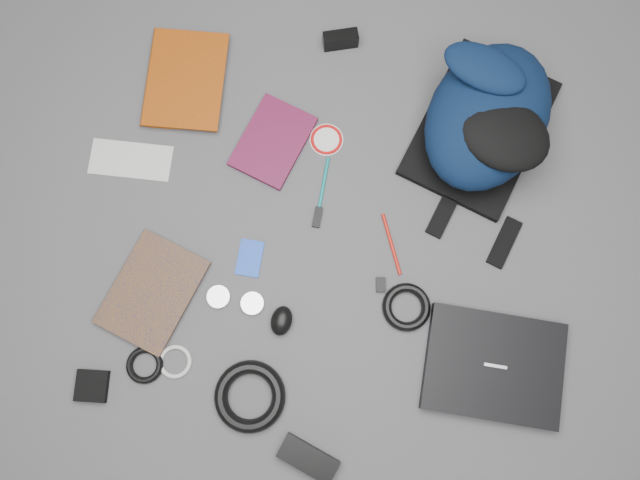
# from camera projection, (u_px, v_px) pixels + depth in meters

# --- Properties ---
(ground) EXTENTS (4.00, 4.00, 0.00)m
(ground) POSITION_uv_depth(u_px,v_px,m) (320.00, 242.00, 1.55)
(ground) COLOR #4F4F51
(ground) RESTS_ON ground
(backpack) EXTENTS (0.45, 0.52, 0.18)m
(backpack) POSITION_uv_depth(u_px,v_px,m) (488.00, 116.00, 1.51)
(backpack) COLOR black
(backpack) RESTS_ON ground
(laptop) EXTENTS (0.34, 0.27, 0.03)m
(laptop) POSITION_uv_depth(u_px,v_px,m) (494.00, 366.00, 1.48)
(laptop) COLOR black
(laptop) RESTS_ON ground
(textbook_red) EXTENTS (0.20, 0.27, 0.03)m
(textbook_red) POSITION_uv_depth(u_px,v_px,m) (147.00, 77.00, 1.62)
(textbook_red) COLOR #873307
(textbook_red) RESTS_ON ground
(comic_book) EXTENTS (0.27, 0.31, 0.02)m
(comic_book) POSITION_uv_depth(u_px,v_px,m) (119.00, 275.00, 1.52)
(comic_book) COLOR #9B5D0B
(comic_book) RESTS_ON ground
(envelope) EXTENTS (0.21, 0.10, 0.00)m
(envelope) POSITION_uv_depth(u_px,v_px,m) (131.00, 160.00, 1.59)
(envelope) COLOR silver
(envelope) RESTS_ON ground
(dvd_case) EXTENTS (0.22, 0.25, 0.02)m
(dvd_case) POSITION_uv_depth(u_px,v_px,m) (273.00, 142.00, 1.59)
(dvd_case) COLOR #480D27
(dvd_case) RESTS_ON ground
(compact_camera) EXTENTS (0.10, 0.05, 0.05)m
(compact_camera) POSITION_uv_depth(u_px,v_px,m) (341.00, 40.00, 1.62)
(compact_camera) COLOR black
(compact_camera) RESTS_ON ground
(sticker_disc) EXTENTS (0.09, 0.09, 0.00)m
(sticker_disc) POSITION_uv_depth(u_px,v_px,m) (326.00, 140.00, 1.60)
(sticker_disc) COLOR white
(sticker_disc) RESTS_ON ground
(pen_teal) EXTENTS (0.02, 0.15, 0.01)m
(pen_teal) POSITION_uv_depth(u_px,v_px,m) (323.00, 185.00, 1.57)
(pen_teal) COLOR #0D7C7C
(pen_teal) RESTS_ON ground
(pen_red) EXTENTS (0.06, 0.15, 0.01)m
(pen_red) POSITION_uv_depth(u_px,v_px,m) (391.00, 244.00, 1.54)
(pen_red) COLOR red
(pen_red) RESTS_ON ground
(id_badge) EXTENTS (0.06, 0.09, 0.00)m
(id_badge) POSITION_uv_depth(u_px,v_px,m) (250.00, 258.00, 1.54)
(id_badge) COLOR blue
(id_badge) RESTS_ON ground
(usb_black) EXTENTS (0.02, 0.05, 0.01)m
(usb_black) POSITION_uv_depth(u_px,v_px,m) (317.00, 217.00, 1.56)
(usb_black) COLOR black
(usb_black) RESTS_ON ground
(key_fob) EXTENTS (0.03, 0.04, 0.01)m
(key_fob) POSITION_uv_depth(u_px,v_px,m) (381.00, 285.00, 1.52)
(key_fob) COLOR black
(key_fob) RESTS_ON ground
(mouse) EXTENTS (0.06, 0.08, 0.04)m
(mouse) POSITION_uv_depth(u_px,v_px,m) (282.00, 321.00, 1.49)
(mouse) COLOR black
(mouse) RESTS_ON ground
(headphone_left) EXTENTS (0.06, 0.06, 0.01)m
(headphone_left) POSITION_uv_depth(u_px,v_px,m) (219.00, 297.00, 1.52)
(headphone_left) COLOR silver
(headphone_left) RESTS_ON ground
(headphone_right) EXTENTS (0.06, 0.06, 0.01)m
(headphone_right) POSITION_uv_depth(u_px,v_px,m) (252.00, 303.00, 1.51)
(headphone_right) COLOR silver
(headphone_right) RESTS_ON ground
(cable_coil) EXTENTS (0.14, 0.14, 0.02)m
(cable_coil) POSITION_uv_depth(u_px,v_px,m) (406.00, 307.00, 1.51)
(cable_coil) COLOR black
(cable_coil) RESTS_ON ground
(power_brick) EXTENTS (0.15, 0.11, 0.03)m
(power_brick) POSITION_uv_depth(u_px,v_px,m) (308.00, 459.00, 1.44)
(power_brick) COLOR black
(power_brick) RESTS_ON ground
(power_cord_coil) EXTENTS (0.21, 0.21, 0.03)m
(power_cord_coil) POSITION_uv_depth(u_px,v_px,m) (250.00, 396.00, 1.46)
(power_cord_coil) COLOR black
(power_cord_coil) RESTS_ON ground
(pouch) EXTENTS (0.08, 0.08, 0.02)m
(pouch) POSITION_uv_depth(u_px,v_px,m) (92.00, 386.00, 1.47)
(pouch) COLOR black
(pouch) RESTS_ON ground
(earbud_coil) EXTENTS (0.12, 0.12, 0.02)m
(earbud_coil) POSITION_uv_depth(u_px,v_px,m) (145.00, 365.00, 1.48)
(earbud_coil) COLOR black
(earbud_coil) RESTS_ON ground
(white_cable_coil) EXTENTS (0.08, 0.08, 0.01)m
(white_cable_coil) POSITION_uv_depth(u_px,v_px,m) (175.00, 362.00, 1.49)
(white_cable_coil) COLOR silver
(white_cable_coil) RESTS_ON ground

